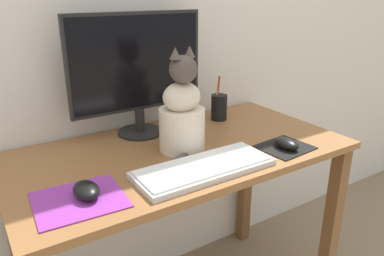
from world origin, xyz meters
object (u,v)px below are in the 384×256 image
(monitor, at_px, (138,69))
(keyboard, at_px, (204,168))
(computer_mouse_left, at_px, (86,190))
(computer_mouse_right, at_px, (287,143))
(pen_cup, at_px, (219,107))
(cat, at_px, (181,114))

(monitor, height_order, keyboard, monitor)
(computer_mouse_left, xyz_separation_m, computer_mouse_right, (0.68, -0.05, -0.00))
(monitor, relative_size, computer_mouse_left, 5.13)
(keyboard, height_order, computer_mouse_right, computer_mouse_right)
(pen_cup, bearing_deg, computer_mouse_left, -154.16)
(monitor, relative_size, pen_cup, 2.79)
(monitor, height_order, cat, monitor)
(keyboard, distance_m, computer_mouse_right, 0.33)
(cat, height_order, pen_cup, cat)
(monitor, height_order, computer_mouse_right, monitor)
(monitor, xyz_separation_m, computer_mouse_right, (0.35, -0.41, -0.22))
(keyboard, bearing_deg, monitor, 93.90)
(keyboard, distance_m, computer_mouse_left, 0.35)
(computer_mouse_left, bearing_deg, pen_cup, 25.84)
(computer_mouse_left, distance_m, pen_cup, 0.74)
(cat, bearing_deg, monitor, 97.08)
(monitor, distance_m, cat, 0.25)
(monitor, bearing_deg, computer_mouse_right, -48.96)
(monitor, relative_size, cat, 1.45)
(keyboard, relative_size, computer_mouse_left, 4.35)
(computer_mouse_right, distance_m, cat, 0.37)
(pen_cup, bearing_deg, cat, -147.57)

